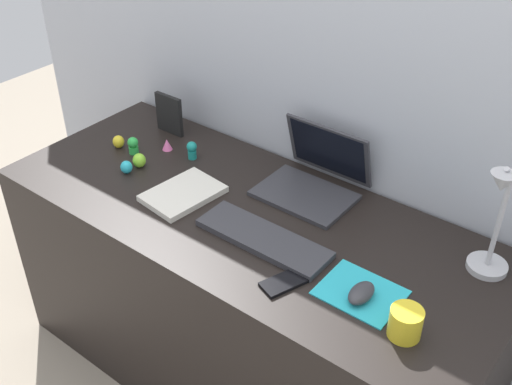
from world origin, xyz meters
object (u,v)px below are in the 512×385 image
object	(u,v)px
notebook_pad	(183,194)
toy_figurine_pink	(167,144)
desk_lamp	(495,226)
toy_figurine_teal	(192,150)
keyboard	(263,238)
toy_figurine_yellow	(118,142)
cell_phone	(285,282)
picture_frame	(169,114)
toy_figurine_green	(133,145)
laptop	(315,175)
toy_figurine_cyan	(126,167)
toy_figurine_lime	(139,160)
mouse	(361,293)
coffee_mug	(405,323)

from	to	relation	value
notebook_pad	toy_figurine_pink	size ratio (longest dim) A/B	5.92
desk_lamp	toy_figurine_teal	size ratio (longest dim) A/B	5.57
keyboard	toy_figurine_yellow	xyz separation A→B (m)	(-0.74, 0.11, 0.01)
cell_phone	picture_frame	xyz separation A→B (m)	(-0.82, 0.41, 0.07)
picture_frame	toy_figurine_green	world-z (taller)	picture_frame
laptop	toy_figurine_cyan	distance (m)	0.63
notebook_pad	toy_figurine_lime	distance (m)	0.24
mouse	toy_figurine_pink	world-z (taller)	toy_figurine_pink
toy_figurine_cyan	picture_frame	bearing A→B (deg)	105.69
cell_phone	toy_figurine_yellow	xyz separation A→B (m)	(-0.89, 0.22, 0.02)
keyboard	toy_figurine_lime	xyz separation A→B (m)	(-0.58, 0.06, 0.01)
toy_figurine_teal	coffee_mug	bearing A→B (deg)	-16.85
desk_lamp	toy_figurine_cyan	bearing A→B (deg)	-168.24
toy_figurine_teal	mouse	bearing A→B (deg)	-16.90
laptop	toy_figurine_green	bearing A→B (deg)	-162.08
notebook_pad	toy_figurine_teal	xyz separation A→B (m)	(-0.14, 0.19, 0.03)
toy_figurine_lime	toy_figurine_green	xyz separation A→B (m)	(-0.08, 0.05, 0.01)
keyboard	toy_figurine_teal	bearing A→B (deg)	155.78
mouse	desk_lamp	size ratio (longest dim) A/B	0.27
mouse	toy_figurine_yellow	bearing A→B (deg)	172.47
keyboard	desk_lamp	world-z (taller)	desk_lamp
cell_phone	toy_figurine_lime	xyz separation A→B (m)	(-0.73, 0.17, 0.02)
laptop	picture_frame	size ratio (longest dim) A/B	2.00
toy_figurine_lime	toy_figurine_yellow	world-z (taller)	toy_figurine_lime
toy_figurine_pink	keyboard	bearing A→B (deg)	-19.13
cell_phone	picture_frame	distance (m)	0.92
toy_figurine_green	mouse	bearing A→B (deg)	-8.33
mouse	toy_figurine_yellow	world-z (taller)	toy_figurine_yellow
picture_frame	toy_figurine_pink	xyz separation A→B (m)	(0.08, -0.10, -0.05)
laptop	desk_lamp	xyz separation A→B (m)	(0.59, -0.07, 0.11)
mouse	toy_figurine_lime	xyz separation A→B (m)	(-0.92, 0.10, 0.00)
laptop	cell_phone	world-z (taller)	laptop
keyboard	notebook_pad	distance (m)	0.34
keyboard	mouse	xyz separation A→B (m)	(0.34, -0.03, 0.01)
toy_figurine_cyan	toy_figurine_pink	world-z (taller)	toy_figurine_cyan
keyboard	toy_figurine_yellow	bearing A→B (deg)	171.65
notebook_pad	toy_figurine_cyan	distance (m)	0.25
coffee_mug	toy_figurine_cyan	size ratio (longest dim) A/B	1.82
desk_lamp	toy_figurine_pink	size ratio (longest dim) A/B	8.92
toy_figurine_yellow	toy_figurine_teal	world-z (taller)	toy_figurine_teal
laptop	mouse	world-z (taller)	laptop
desk_lamp	coffee_mug	bearing A→B (deg)	-102.00
desk_lamp	toy_figurine_yellow	size ratio (longest dim) A/B	7.87
toy_figurine_teal	toy_figurine_cyan	bearing A→B (deg)	-118.31
toy_figurine_cyan	toy_figurine_pink	xyz separation A→B (m)	(-0.00, 0.19, -0.00)
desk_lamp	notebook_pad	xyz separation A→B (m)	(-0.89, -0.22, -0.16)
mouse	toy_figurine_cyan	world-z (taller)	toy_figurine_cyan
toy_figurine_lime	toy_figurine_teal	bearing A→B (deg)	55.35
cell_phone	toy_figurine_cyan	size ratio (longest dim) A/B	2.87
notebook_pad	toy_figurine_cyan	xyz separation A→B (m)	(-0.25, -0.01, 0.01)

